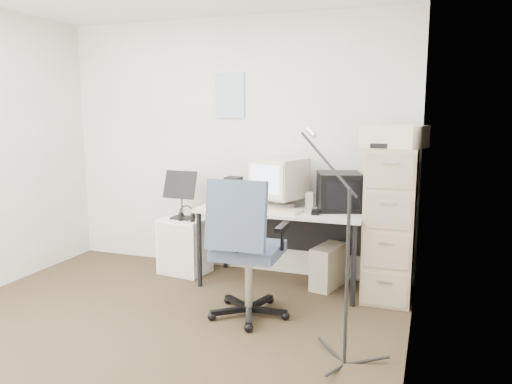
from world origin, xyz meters
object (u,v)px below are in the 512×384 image
(office_chair, at_px, (249,247))
(side_cart, at_px, (185,246))
(desk, at_px, (282,247))
(filing_cabinet, at_px, (390,224))

(office_chair, bearing_deg, side_cart, 138.99)
(desk, bearing_deg, filing_cabinet, 1.81)
(filing_cabinet, height_order, desk, filing_cabinet)
(desk, distance_m, side_cart, 1.02)
(filing_cabinet, bearing_deg, office_chair, -141.18)
(office_chair, xyz_separation_m, side_cart, (-0.97, 0.79, -0.28))
(desk, relative_size, office_chair, 1.34)
(desk, distance_m, office_chair, 0.80)
(office_chair, height_order, side_cart, office_chair)
(filing_cabinet, distance_m, side_cart, 2.00)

